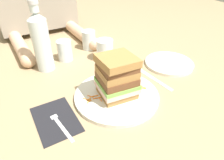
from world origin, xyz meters
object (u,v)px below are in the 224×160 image
object	(u,v)px
water_bottle	(41,41)
empty_tumbler_1	(89,40)
main_plate	(117,95)
fork	(58,122)
knife	(154,78)
empty_tumbler_0	(65,51)
napkin_dark	(55,118)
juice_glass	(105,51)
sandwich	(117,77)
side_plate	(169,63)

from	to	relation	value
water_bottle	empty_tumbler_1	distance (m)	0.26
main_plate	fork	bearing A→B (deg)	-177.02
fork	water_bottle	size ratio (longest dim) A/B	0.60
main_plate	knife	size ratio (longest dim) A/B	1.43
main_plate	empty_tumbler_0	distance (m)	0.35
napkin_dark	juice_glass	distance (m)	0.40
empty_tumbler_0	empty_tumbler_1	bearing A→B (deg)	18.33
sandwich	juice_glass	bearing A→B (deg)	68.18
empty_tumbler_1	side_plate	bearing A→B (deg)	-55.39
napkin_dark	fork	distance (m)	0.02
napkin_dark	knife	world-z (taller)	same
sandwich	napkin_dark	world-z (taller)	sandwich
main_plate	empty_tumbler_1	xyz separation A→B (m)	(0.09, 0.39, 0.04)
sandwich	knife	size ratio (longest dim) A/B	0.73
sandwich	fork	distance (m)	0.22
juice_glass	water_bottle	size ratio (longest dim) A/B	0.34
side_plate	juice_glass	bearing A→B (deg)	138.93
sandwich	juice_glass	world-z (taller)	sandwich
sandwich	empty_tumbler_1	xyz separation A→B (m)	(0.09, 0.39, -0.04)
main_plate	water_bottle	world-z (taller)	water_bottle
juice_glass	side_plate	size ratio (longest dim) A/B	0.45
fork	water_bottle	bearing A→B (deg)	78.92
juice_glass	fork	bearing A→B (deg)	-139.73
side_plate	empty_tumbler_1	bearing A→B (deg)	124.61
side_plate	knife	bearing A→B (deg)	-159.06
main_plate	fork	world-z (taller)	main_plate
knife	water_bottle	xyz separation A→B (m)	(-0.33, 0.29, 0.12)
knife	empty_tumbler_0	world-z (taller)	empty_tumbler_0
knife	juice_glass	size ratio (longest dim) A/B	2.15
fork	empty_tumbler_1	distance (m)	0.50
knife	empty_tumbler_1	world-z (taller)	empty_tumbler_1
juice_glass	water_bottle	world-z (taller)	water_bottle
sandwich	water_bottle	xyz separation A→B (m)	(-0.15, 0.31, 0.04)
napkin_dark	side_plate	distance (m)	0.53
main_plate	sandwich	xyz separation A→B (m)	(-0.00, -0.00, 0.08)
main_plate	side_plate	distance (m)	0.32
fork	empty_tumbler_1	xyz separation A→B (m)	(0.30, 0.40, 0.04)
knife	empty_tumbler_1	xyz separation A→B (m)	(-0.09, 0.37, 0.04)
sandwich	side_plate	distance (m)	0.33
knife	water_bottle	size ratio (longest dim) A/B	0.72
juice_glass	side_plate	xyz separation A→B (m)	(0.21, -0.19, -0.03)
empty_tumbler_0	side_plate	bearing A→B (deg)	-37.25
side_plate	main_plate	bearing A→B (deg)	-167.92
knife	side_plate	world-z (taller)	side_plate
water_bottle	empty_tumbler_0	distance (m)	0.13
fork	knife	distance (m)	0.39
main_plate	empty_tumbler_0	bearing A→B (deg)	98.23
juice_glass	water_bottle	xyz separation A→B (m)	(-0.25, 0.06, 0.08)
napkin_dark	empty_tumbler_1	size ratio (longest dim) A/B	1.91
sandwich	water_bottle	size ratio (longest dim) A/B	0.53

